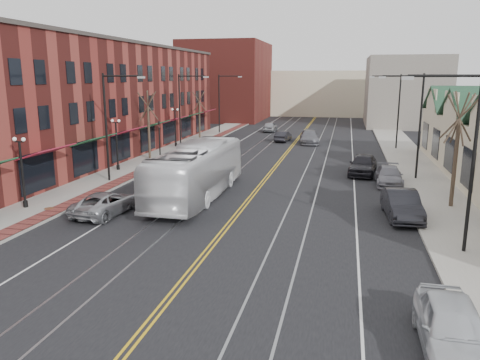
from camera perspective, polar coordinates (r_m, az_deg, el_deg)
The scene contains 30 objects.
ground at distance 18.71m, azimuth -7.37°, elevation -12.66°, with size 160.00×160.00×0.00m, color black.
sidewalk_left at distance 40.87m, azimuth -13.61°, elevation 1.10°, with size 4.00×120.00×0.15m, color gray.
sidewalk_right at distance 37.18m, azimuth 21.77°, elevation -0.57°, with size 4.00×120.00×0.15m, color gray.
building_left at distance 49.66m, azimuth -17.68°, elevation 9.15°, with size 10.00×50.00×11.00m, color maroon.
backdrop_left at distance 88.62m, azimuth -1.62°, elevation 11.93°, with size 14.00×18.00×14.00m, color maroon.
backdrop_mid at distance 101.08m, azimuth 9.54°, elevation 10.42°, with size 22.00×14.00×9.00m, color beige.
backdrop_right at distance 81.38m, azimuth 19.45°, elevation 10.13°, with size 12.00×16.00×11.00m, color slate.
streetlight_l_1 at distance 36.23m, azimuth -15.45°, elevation 7.49°, with size 3.33×0.25×8.00m.
streetlight_l_2 at distance 50.87m, azimuth -6.90°, elevation 9.17°, with size 3.33×0.25×8.00m.
streetlight_l_3 at distance 66.14m, azimuth -2.19°, elevation 10.01°, with size 3.33×0.25×8.00m.
streetlight_r_0 at distance 22.61m, azimuth 25.64°, elevation 3.92°, with size 3.33×0.25×8.00m.
streetlight_r_1 at distance 38.29m, azimuth 20.50°, elevation 7.40°, with size 3.33×0.25×8.00m.
streetlight_r_2 at distance 54.16m, azimuth 18.34°, elevation 8.84°, with size 3.33×0.25×8.00m.
lamppost_l_1 at distance 30.90m, azimuth -24.99°, elevation 0.67°, with size 0.84×0.28×4.27m.
lamppost_l_2 at distance 40.88m, azimuth -14.77°, elevation 4.07°, with size 0.84×0.28×4.27m.
lamppost_l_3 at distance 53.58m, azimuth -7.88°, elevation 6.28°, with size 0.84×0.28×4.27m.
tree_left_near at distance 45.96m, azimuth -11.09°, elevation 6.79°, with size 1.78×1.37×6.48m.
tree_left_far at distance 60.91m, azimuth -4.98°, elevation 8.11°, with size 1.66×1.28×6.02m.
tree_right_mid at distance 30.83m, azimuth 24.88°, elevation 3.58°, with size 1.90×1.46×6.93m.
manhole_far at distance 30.41m, azimuth -22.24°, elevation -3.23°, with size 0.60×0.60×0.02m, color #592D19.
traffic_signal at distance 43.52m, azimuth -9.78°, elevation 4.99°, with size 0.18×0.15×3.80m.
transit_bus at distance 31.05m, azimuth -5.24°, elevation 1.07°, with size 3.00×12.84×3.58m, color white.
parked_suv at distance 28.48m, azimuth -16.02°, elevation -2.72°, with size 2.25×4.88×1.36m, color #9D9FA4.
parked_car_a at distance 15.50m, azimuth 24.51°, elevation -16.10°, with size 1.88×4.66×1.59m, color silver.
parked_car_b at distance 28.11m, azimuth 19.12°, elevation -2.86°, with size 1.70×4.88×1.61m, color black.
parked_car_c at distance 36.53m, azimuth 17.71°, elevation 0.48°, with size 1.89×4.65×1.35m, color slate.
parked_car_d at distance 39.66m, azimuth 14.76°, elevation 1.85°, with size 2.03×5.05×1.72m, color black.
distant_car_left at distance 58.44m, azimuth 5.26°, elevation 5.33°, with size 1.39×3.97×1.31m, color black.
distant_car_right at distance 57.06m, azimuth 8.42°, elevation 5.20°, with size 2.18×5.37×1.56m, color slate.
distant_car_far at distance 68.86m, azimuth 3.70°, elevation 6.51°, with size 1.73×4.31×1.47m, color #999A9F.
Camera 1 is at (6.00, -15.84, 7.93)m, focal length 35.00 mm.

